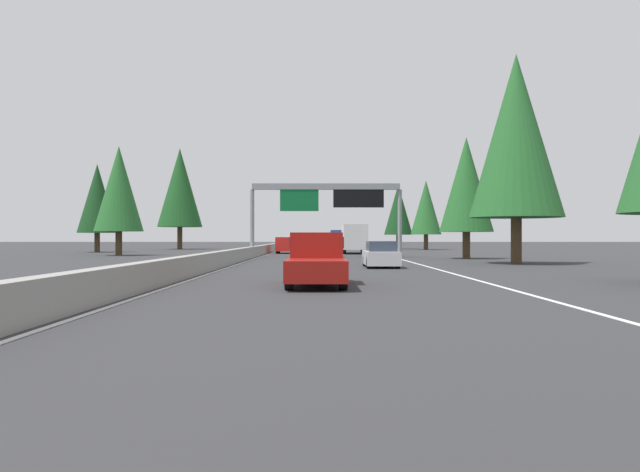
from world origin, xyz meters
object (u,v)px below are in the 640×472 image
Objects in this scene: bus_distant_b at (337,237)px; sedan_near_center at (381,255)px; sedan_mid_left at (340,242)px; conifer_left_far at (180,188)px; pickup_far_right at (317,259)px; conifer_left_near at (119,189)px; conifer_right_near at (516,136)px; conifer_right_mid at (466,185)px; box_truck_mid_right at (354,238)px; minivan_mid_center at (286,244)px; conifer_left_mid at (97,199)px; conifer_right_far at (398,210)px; sedan_distant_a at (342,244)px; sign_gantry_overhead at (328,199)px; conifer_right_distant at (426,208)px.

sedan_near_center is at bearing 179.97° from bus_distant_b.
conifer_left_far is (-30.71, 23.42, 7.94)m from sedan_mid_left.
conifer_left_near is at bearing 27.39° from pickup_far_right.
conifer_right_mid is (9.31, 1.02, -2.35)m from conifer_right_near.
conifer_left_near reaches higher than box_truck_mid_right.
conifer_left_mid is (4.74, 21.50, 5.07)m from minivan_mid_center.
sedan_distant_a is at bearing 52.51° from conifer_right_far.
sign_gantry_overhead is 1.25× the size of conifer_left_near.
bus_distant_b is 0.86× the size of conifer_right_near.
sedan_mid_left is (53.68, -0.28, -0.93)m from box_truck_mid_right.
box_truck_mid_right is at bearing 179.70° from sedan_mid_left.
sedan_distant_a is 44.31m from conifer_left_near.
box_truck_mid_right is at bearing -12.66° from sign_gantry_overhead.
conifer_right_mid is 0.68× the size of conifer_left_far.
conifer_left_far is (-2.24, 30.89, 2.99)m from conifer_right_far.
sedan_near_center is 60.81m from sedan_distant_a.
sedan_near_center is at bearing 179.75° from sedan_mid_left.
box_truck_mid_right is at bearing -4.87° from pickup_far_right.
sedan_mid_left is 64.76m from conifer_left_near.
conifer_left_mid reaches higher than conifer_right_far.
conifer_left_mid reaches higher than sedan_near_center.
sedan_distant_a is (73.73, -3.57, -0.23)m from pickup_far_right.
sedan_near_center is 0.47× the size of conifer_right_distant.
box_truck_mid_right is at bearing -134.80° from conifer_left_far.
conifer_right_near is (-89.68, -9.08, 6.45)m from bus_distant_b.
sedan_mid_left is at bearing 17.09° from conifer_right_distant.
bus_distant_b is 1.16× the size of conifer_left_mid.
pickup_far_right is 22.98m from conifer_right_near.
bus_distant_b is (107.42, -3.58, 0.80)m from pickup_far_right.
conifer_right_mid reaches higher than conifer_right_far.
bus_distant_b is (77.47, -2.79, -3.19)m from sign_gantry_overhead.
box_truck_mid_right is 26.69m from conifer_right_far.
bus_distant_b reaches higher than sedan_near_center.
box_truck_mid_right is 0.74× the size of bus_distant_b.
conifer_left_far is (22.98, 23.14, 7.01)m from box_truck_mid_right.
sedan_distant_a is 25.76m from conifer_left_far.
sedan_distant_a is at bearing -3.63° from sign_gantry_overhead.
conifer_right_far is at bearing -127.49° from sedan_distant_a.
sedan_distant_a is (31.20, 0.05, -0.93)m from box_truck_mid_right.
minivan_mid_center is 31.11m from conifer_right_near.
pickup_far_right is at bearing 164.68° from sedan_near_center.
conifer_left_far is (65.50, 19.52, 7.71)m from pickup_far_right.
conifer_left_near is 13.98m from conifer_left_mid.
conifer_right_mid is at bearing -29.85° from sedan_near_center.
conifer_right_distant is 0.94× the size of conifer_left_mid.
pickup_far_right is 0.58× the size of conifer_right_mid.
conifer_left_far reaches higher than sign_gantry_overhead.
bus_distant_b is 2.61× the size of sedan_distant_a.
conifer_right_distant is 0.92× the size of conifer_left_near.
bus_distant_b is at bearing -17.11° from conifer_left_near.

